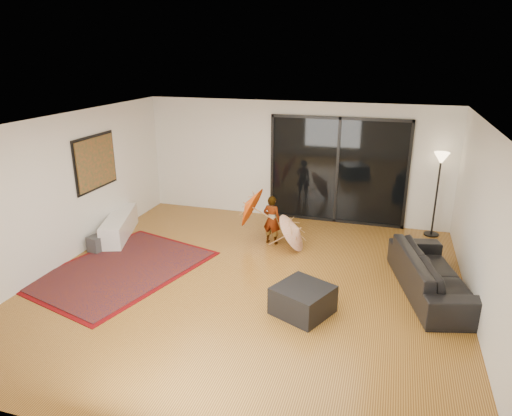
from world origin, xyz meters
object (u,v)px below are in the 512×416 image
at_px(ottoman, 303,300).
at_px(child, 272,220).
at_px(sofa, 433,274).
at_px(media_console, 119,226).

relative_size(ottoman, child, 0.74).
distance_m(sofa, ottoman, 2.25).
height_order(ottoman, child, child).
bearing_deg(media_console, ottoman, -42.56).
bearing_deg(ottoman, sofa, 32.54).
bearing_deg(ottoman, media_console, 156.93).
bearing_deg(sofa, ottoman, 107.99).
height_order(media_console, ottoman, media_console).
xyz_separation_m(sofa, child, (-3.02, 1.21, 0.17)).
xyz_separation_m(media_console, ottoman, (4.31, -1.83, -0.02)).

